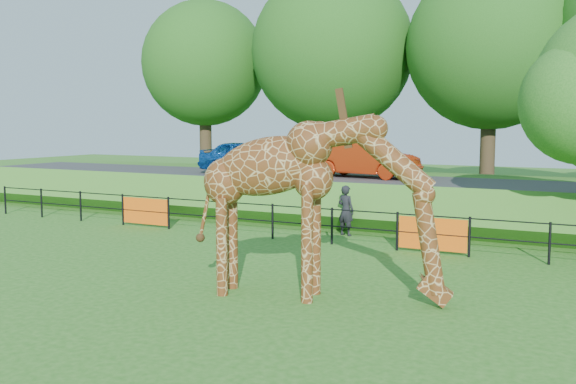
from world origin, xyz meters
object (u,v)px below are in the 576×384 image
giraffe (319,207)px  visitor (346,210)px  car_blue (247,157)px  car_red (365,160)px

giraffe → visitor: size_ratio=3.29×
car_blue → visitor: size_ratio=2.59×
giraffe → car_blue: size_ratio=1.27×
car_blue → car_red: (5.02, 0.73, 0.00)m
car_blue → car_red: car_red is taller
giraffe → car_red: (-3.53, 12.28, 0.23)m
car_blue → visitor: 7.79m
car_blue → visitor: bearing=-124.7°
car_blue → car_red: bearing=-81.3°
car_blue → car_red: 5.07m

